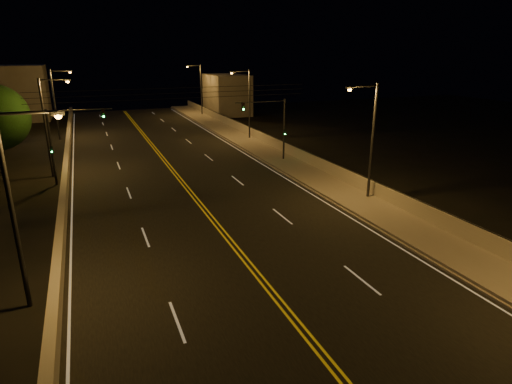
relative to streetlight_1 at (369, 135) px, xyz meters
name	(u,v)px	position (x,y,z in m)	size (l,w,h in m)	color
road	(216,223)	(-11.50, -0.17, -4.90)	(18.00, 120.00, 0.02)	black
sidewalk	(357,201)	(-0.70, -0.17, -4.76)	(3.60, 120.00, 0.30)	gray
curb	(335,205)	(-2.57, -0.17, -4.84)	(0.14, 120.00, 0.15)	gray
parapet_wall	(377,189)	(0.95, -0.17, -4.11)	(0.30, 120.00, 1.00)	#AEA291
jersey_barrier	(60,238)	(-20.60, -0.17, -4.43)	(0.45, 120.00, 0.97)	#AEA291
distant_building_right	(227,95)	(5.00, 47.70, -1.55)	(6.00, 10.00, 6.71)	gray
distant_building_left	(20,93)	(-27.50, 53.15, -0.67)	(8.00, 8.00, 8.48)	gray
parapet_rail	(377,183)	(0.95, -0.17, -3.58)	(0.06, 0.06, 120.00)	black
lane_markings	(216,224)	(-11.50, -0.24, -4.89)	(17.32, 116.00, 0.00)	silver
streetlight_1	(369,135)	(0.00, 0.00, 0.00)	(2.55, 0.28, 8.43)	#2D2D33
streetlight_2	(247,100)	(0.00, 24.42, 0.00)	(2.55, 0.28, 8.43)	#2D2D33
streetlight_3	(199,86)	(0.00, 47.05, 0.00)	(2.55, 0.28, 8.43)	#2D2D33
streetlight_4	(18,198)	(-21.40, -6.13, 0.00)	(2.55, 0.28, 8.43)	#2D2D33
streetlight_5	(49,121)	(-21.40, 15.65, 0.00)	(2.55, 0.28, 8.43)	#2D2D33
streetlight_6	(57,100)	(-21.40, 33.61, 0.00)	(2.55, 0.28, 8.43)	#2D2D33
traffic_signal_right	(275,123)	(-1.49, 12.88, -1.00)	(5.11, 0.31, 6.21)	#2D2D33
traffic_signal_left	(63,137)	(-20.31, 12.88, -1.00)	(5.11, 0.31, 6.21)	#2D2D33
overhead_wires	(178,93)	(-11.50, 9.33, 2.49)	(22.00, 0.03, 0.83)	black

